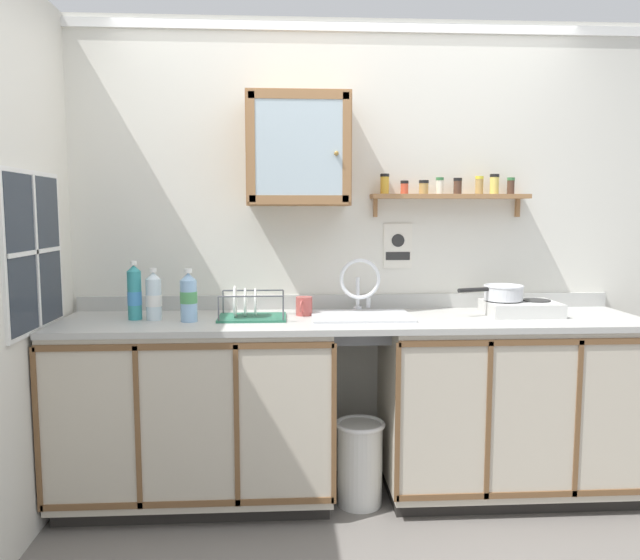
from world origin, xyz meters
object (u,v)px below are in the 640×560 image
object	(u,v)px
dish_rack	(250,312)
wall_cabinet	(298,150)
mug	(304,306)
warning_sign	(398,246)
sink	(361,318)
bottle_detergent_teal_1	(134,293)
bottle_water_blue_2	(189,297)
bottle_water_clear_0	(154,297)
trash_bin	(360,462)
hot_plate_stove	(521,308)
saucepan	(503,292)

from	to	relation	value
dish_rack	wall_cabinet	distance (m)	0.88
mug	warning_sign	bearing A→B (deg)	22.07
sink	mug	bearing A→B (deg)	170.36
bottle_detergent_teal_1	bottle_water_blue_2	bearing A→B (deg)	-14.43
bottle_water_blue_2	sink	bearing A→B (deg)	6.47
sink	warning_sign	world-z (taller)	warning_sign
bottle_water_clear_0	trash_bin	world-z (taller)	bottle_water_clear_0
hot_plate_stove	bottle_water_clear_0	world-z (taller)	bottle_water_clear_0
sink	bottle_detergent_teal_1	world-z (taller)	same
saucepan	bottle_water_blue_2	world-z (taller)	bottle_water_blue_2
bottle_water_clear_0	bottle_water_blue_2	size ratio (longest dim) A/B	1.00
bottle_water_clear_0	wall_cabinet	xyz separation A→B (m)	(0.73, 0.17, 0.74)
bottle_detergent_teal_1	mug	xyz separation A→B (m)	(0.85, 0.08, -0.08)
sink	bottle_water_blue_2	distance (m)	0.88
bottle_detergent_teal_1	mug	world-z (taller)	bottle_detergent_teal_1
hot_plate_stove	bottle_detergent_teal_1	bearing A→B (deg)	-179.47
sink	dish_rack	size ratio (longest dim) A/B	1.49
sink	bottle_water_blue_2	world-z (taller)	sink
bottle_detergent_teal_1	warning_sign	world-z (taller)	warning_sign
mug	wall_cabinet	world-z (taller)	wall_cabinet
bottle_water_clear_0	warning_sign	distance (m)	1.35
dish_rack	warning_sign	distance (m)	0.92
bottle_water_blue_2	trash_bin	bearing A→B (deg)	-2.72
sink	bottle_water_clear_0	xyz separation A→B (m)	(-1.05, -0.04, 0.12)
bottle_water_clear_0	dish_rack	xyz separation A→B (m)	(0.48, 0.00, -0.08)
hot_plate_stove	trash_bin	distance (m)	1.16
saucepan	bottle_water_blue_2	bearing A→B (deg)	-176.11
bottle_water_clear_0	trash_bin	xyz separation A→B (m)	(1.03, -0.10, -0.84)
hot_plate_stove	trash_bin	bearing A→B (deg)	-171.38
bottle_water_blue_2	dish_rack	size ratio (longest dim) A/B	0.77
sink	warning_sign	size ratio (longest dim) A/B	2.06
trash_bin	bottle_detergent_teal_1	bearing A→B (deg)	174.32
bottle_detergent_teal_1	trash_bin	distance (m)	1.43
hot_plate_stove	wall_cabinet	distance (m)	1.43
bottle_water_clear_0	dish_rack	distance (m)	0.48
saucepan	bottle_detergent_teal_1	world-z (taller)	bottle_detergent_teal_1
dish_rack	trash_bin	distance (m)	0.95
mug	warning_sign	xyz separation A→B (m)	(0.53, 0.22, 0.30)
bottle_detergent_teal_1	dish_rack	xyz separation A→B (m)	(0.58, -0.01, -0.10)
hot_plate_stove	mug	xyz separation A→B (m)	(-1.14, 0.06, 0.01)
dish_rack	bottle_water_blue_2	bearing A→B (deg)	-168.56
hot_plate_stove	mug	distance (m)	1.14
hot_plate_stove	wall_cabinet	size ratio (longest dim) A/B	0.64
hot_plate_stove	mug	world-z (taller)	mug
bottle_detergent_teal_1	mug	distance (m)	0.86
hot_plate_stove	bottle_water_blue_2	xyz separation A→B (m)	(-1.71, -0.09, 0.08)
sink	bottle_detergent_teal_1	xyz separation A→B (m)	(-1.15, -0.03, 0.14)
mug	wall_cabinet	size ratio (longest dim) A/B	0.22
warning_sign	trash_bin	size ratio (longest dim) A/B	0.57
hot_plate_stove	saucepan	size ratio (longest dim) A/B	1.00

